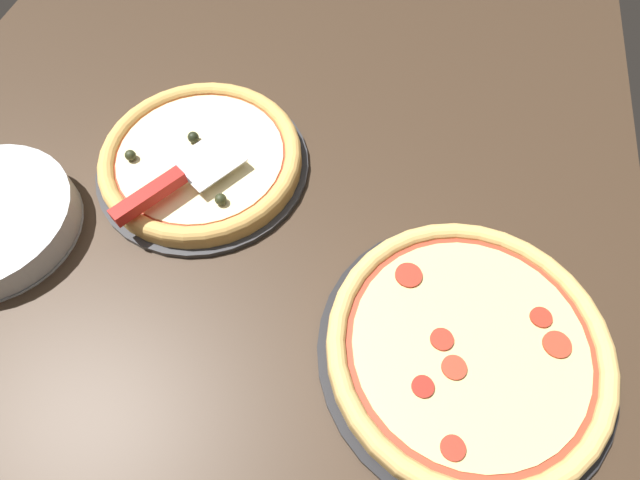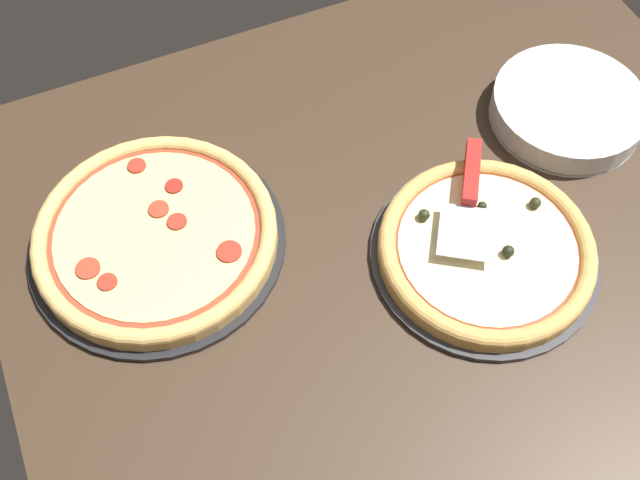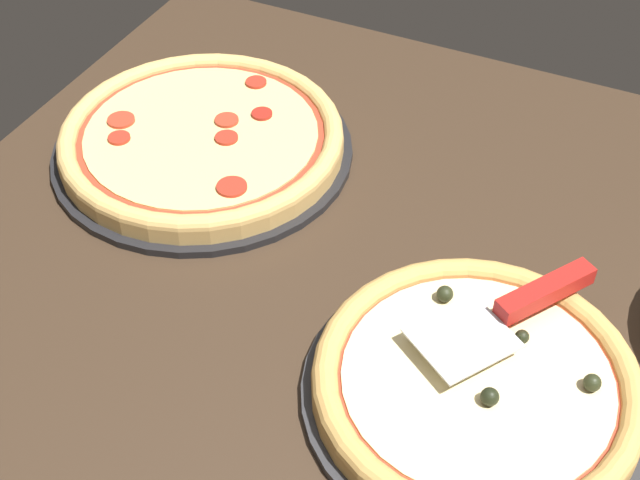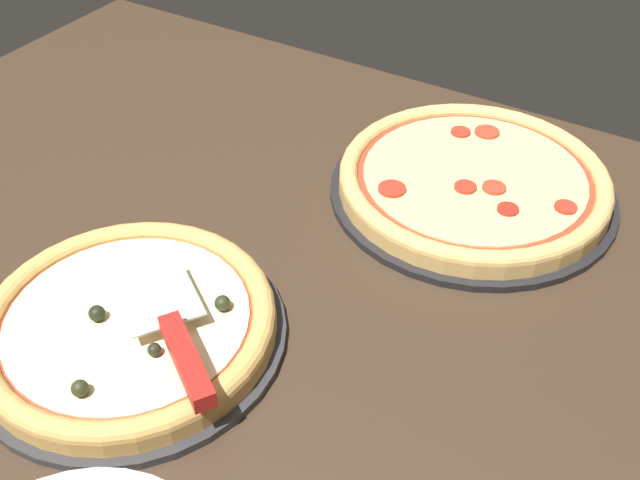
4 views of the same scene
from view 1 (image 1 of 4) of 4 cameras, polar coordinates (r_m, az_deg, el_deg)
The scene contains 6 objects.
ground_plane at distance 85.03cm, azimuth -6.98°, elevation 8.13°, with size 125.69×122.42×3.60cm, color #38281C.
pizza_pan_front at distance 84.00cm, azimuth -13.14°, elevation 8.30°, with size 34.04×34.04×1.00cm, color #2D2D30.
pizza_front at distance 82.46cm, azimuth -13.43°, elevation 9.17°, with size 32.00×32.00×4.06cm.
pizza_pan_back at distance 69.37cm, azimuth 16.19°, elevation -12.21°, with size 38.62×38.62×1.00cm, color black.
pizza_back at distance 67.39cm, azimuth 16.64°, elevation -11.61°, with size 36.30×36.30×3.32cm.
serving_spatula at distance 75.99cm, azimuth -17.35°, elevation 5.85°, with size 20.08×15.67×2.00cm.
Camera 1 is at (49.24, 21.77, 64.02)cm, focal length 28.00 mm.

